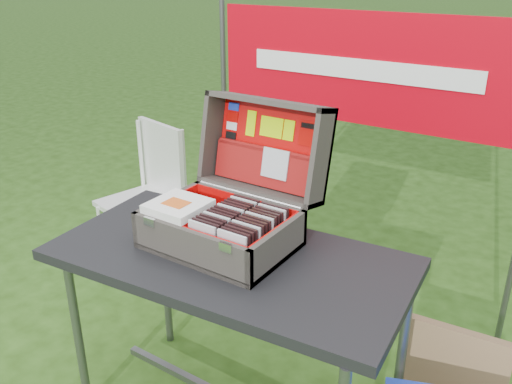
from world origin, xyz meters
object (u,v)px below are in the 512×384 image
Objects in this scene: table at (231,345)px; cardboard_box at (450,380)px; chair at (141,205)px; suitcase at (229,180)px.

table is 0.91m from cardboard_box.
chair is at bearing 144.59° from table.
suitcase reaches higher than chair.
suitcase is (-0.06, 0.09, 0.65)m from table.
cardboard_box is (0.73, 0.50, -0.19)m from table.
chair reaches higher than table.
cardboard_box is at bearing 27.33° from suitcase.
chair is (-1.09, 0.59, -0.60)m from suitcase.
table reaches higher than cardboard_box.
table is 0.66m from suitcase.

